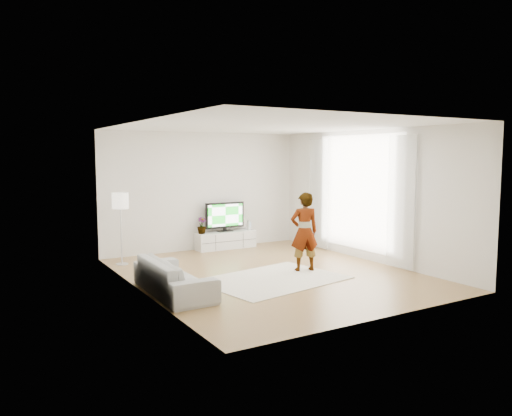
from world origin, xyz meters
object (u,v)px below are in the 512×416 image
television (225,216)px  floor_lamp (120,204)px  sofa (174,276)px  player (304,232)px  rug (273,279)px  media_console (226,240)px

television → floor_lamp: 2.76m
sofa → player: bearing=-85.2°
rug → player: (0.89, 0.27, 0.77)m
media_console → rug: bearing=-101.8°
sofa → floor_lamp: (-0.12, 2.62, 0.98)m
rug → player: size_ratio=1.61×
television → player: size_ratio=0.66×
television → sofa: bearing=-129.1°
player → television: bearing=-69.7°
media_console → rug: 3.24m
television → rug: bearing=-101.7°
media_console → player: 2.96m
media_console → sofa: bearing=-129.3°
player → sofa: size_ratio=0.78×
rug → sofa: bearing=178.2°
rug → floor_lamp: bearing=126.9°
player → floor_lamp: 3.80m
television → sofa: (-2.55, -3.13, -0.51)m
floor_lamp → sofa: bearing=-87.3°
player → floor_lamp: bearing=-23.9°
media_console → television: 0.59m
sofa → television: bearing=-38.6°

